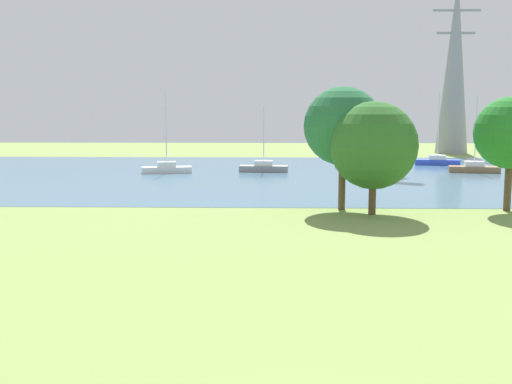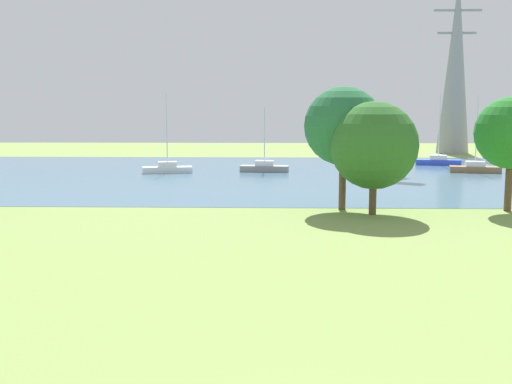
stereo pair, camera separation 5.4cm
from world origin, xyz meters
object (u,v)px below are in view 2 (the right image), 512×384
(sailboat_gray, at_px, (264,167))
(tree_mid_shore, at_px, (374,146))
(tree_west_far, at_px, (511,133))
(electricity_pylon, at_px, (456,65))
(sailboat_white, at_px, (168,168))
(sailboat_brown, at_px, (475,168))
(sailboat_blue, at_px, (438,161))
(tree_west_near, at_px, (343,126))

(sailboat_gray, height_order, tree_mid_shore, tree_mid_shore)
(tree_west_far, relative_size, electricity_pylon, 0.29)
(sailboat_gray, distance_m, electricity_pylon, 38.20)
(sailboat_white, bearing_deg, sailboat_brown, 2.38)
(sailboat_blue, distance_m, electricity_pylon, 22.40)
(sailboat_blue, xyz_separation_m, tree_west_far, (-3.68, -30.78, 4.36))
(electricity_pylon, bearing_deg, sailboat_white, -142.43)
(sailboat_white, distance_m, electricity_pylon, 45.98)
(sailboat_gray, distance_m, tree_west_near, 23.85)
(sailboat_blue, distance_m, tree_mid_shore, 34.76)
(tree_west_far, bearing_deg, electricity_pylon, 78.11)
(sailboat_gray, xyz_separation_m, tree_west_far, (15.51, -23.08, 4.38))
(sailboat_gray, relative_size, sailboat_blue, 0.82)
(tree_west_near, bearing_deg, tree_west_far, -1.75)
(sailboat_blue, relative_size, tree_mid_shore, 1.16)
(tree_west_near, bearing_deg, sailboat_blue, 65.43)
(sailboat_white, relative_size, sailboat_gray, 1.20)
(electricity_pylon, bearing_deg, sailboat_gray, -135.12)
(sailboat_blue, bearing_deg, sailboat_gray, -158.12)
(sailboat_gray, distance_m, tree_mid_shore, 25.81)
(sailboat_white, bearing_deg, tree_mid_shore, -54.75)
(sailboat_blue, height_order, electricity_pylon, electricity_pylon)
(electricity_pylon, bearing_deg, tree_mid_shore, -110.59)
(sailboat_gray, relative_size, electricity_pylon, 0.27)
(sailboat_gray, height_order, sailboat_blue, sailboat_blue)
(sailboat_brown, relative_size, tree_west_near, 0.97)
(tree_west_near, distance_m, tree_mid_shore, 2.68)
(sailboat_white, relative_size, tree_west_near, 1.00)
(tree_mid_shore, bearing_deg, sailboat_brown, 60.39)
(sailboat_blue, relative_size, sailboat_brown, 1.05)
(sailboat_gray, height_order, tree_west_near, tree_west_near)
(tree_west_far, xyz_separation_m, electricity_pylon, (10.27, 48.75, 7.28))
(sailboat_gray, relative_size, sailboat_brown, 0.86)
(tree_west_near, bearing_deg, tree_mid_shore, -48.37)
(tree_mid_shore, xyz_separation_m, tree_west_far, (8.62, 1.52, 0.67))
(sailboat_white, distance_m, sailboat_gray, 9.58)
(sailboat_blue, xyz_separation_m, tree_mid_shore, (-12.30, -32.30, 3.69))
(sailboat_white, xyz_separation_m, sailboat_blue, (28.66, 9.16, 0.00))
(sailboat_gray, distance_m, sailboat_blue, 20.68)
(sailboat_blue, distance_m, tree_west_far, 31.31)
(sailboat_brown, distance_m, tree_mid_shore, 28.31)
(tree_west_near, bearing_deg, sailboat_brown, 55.52)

